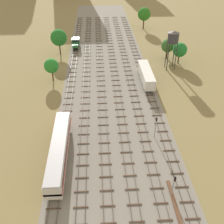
# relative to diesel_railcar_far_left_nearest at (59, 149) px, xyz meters

# --- Properties ---
(ground_plane) EXTENTS (480.00, 480.00, 0.00)m
(ground_plane) POSITION_rel_diesel_railcar_far_left_nearest_xyz_m (10.54, 34.72, -2.60)
(ground_plane) COLOR olive
(ballast_bed) EXTENTS (25.08, 176.00, 0.01)m
(ballast_bed) POSITION_rel_diesel_railcar_far_left_nearest_xyz_m (10.54, 34.72, -2.59)
(ballast_bed) COLOR gray
(ballast_bed) RESTS_ON ground
(track_far_left) EXTENTS (2.40, 126.00, 0.29)m
(track_far_left) POSITION_rel_diesel_railcar_far_left_nearest_xyz_m (0.00, 35.72, -2.46)
(track_far_left) COLOR #47382D
(track_far_left) RESTS_ON ground
(track_left) EXTENTS (2.40, 126.00, 0.29)m
(track_left) POSITION_rel_diesel_railcar_far_left_nearest_xyz_m (4.22, 35.72, -2.46)
(track_left) COLOR #47382D
(track_left) RESTS_ON ground
(track_centre_left) EXTENTS (2.40, 126.00, 0.29)m
(track_centre_left) POSITION_rel_diesel_railcar_far_left_nearest_xyz_m (8.43, 35.72, -2.46)
(track_centre_left) COLOR #47382D
(track_centre_left) RESTS_ON ground
(track_centre) EXTENTS (2.40, 126.00, 0.29)m
(track_centre) POSITION_rel_diesel_railcar_far_left_nearest_xyz_m (12.65, 35.72, -2.46)
(track_centre) COLOR #47382D
(track_centre) RESTS_ON ground
(track_centre_right) EXTENTS (2.40, 126.00, 0.29)m
(track_centre_right) POSITION_rel_diesel_railcar_far_left_nearest_xyz_m (16.86, 35.72, -2.46)
(track_centre_right) COLOR #47382D
(track_centre_right) RESTS_ON ground
(track_right) EXTENTS (2.40, 126.00, 0.29)m
(track_right) POSITION_rel_diesel_railcar_far_left_nearest_xyz_m (21.08, 35.72, -2.46)
(track_right) COLOR #47382D
(track_right) RESTS_ON ground
(diesel_railcar_far_left_nearest) EXTENTS (2.96, 20.50, 3.80)m
(diesel_railcar_far_left_nearest) POSITION_rel_diesel_railcar_far_left_nearest_xyz_m (0.00, 0.00, 0.00)
(diesel_railcar_far_left_nearest) COLOR beige
(diesel_railcar_far_left_nearest) RESTS_ON ground
(freight_boxcar_right_near) EXTENTS (2.87, 14.00, 3.60)m
(freight_boxcar_right_near) POSITION_rel_diesel_railcar_far_left_nearest_xyz_m (21.09, 29.56, -0.15)
(freight_boxcar_right_near) COLOR white
(freight_boxcar_right_near) RESTS_ON ground
(shunter_loco_far_left_mid) EXTENTS (2.74, 8.46, 3.10)m
(shunter_loco_far_left_mid) POSITION_rel_diesel_railcar_far_left_nearest_xyz_m (-0.00, 58.10, -0.59)
(shunter_loco_far_left_mid) COLOR #286638
(shunter_loco_far_left_mid) RESTS_ON ground
(water_tower) EXTENTS (3.37, 3.37, 11.72)m
(water_tower) POSITION_rel_diesel_railcar_far_left_nearest_xyz_m (29.97, 38.25, 7.12)
(water_tower) COLOR #2D2826
(water_tower) RESTS_ON ground
(signal_post_nearest) EXTENTS (0.28, 0.47, 5.18)m
(signal_post_nearest) POSITION_rel_diesel_railcar_far_left_nearest_xyz_m (18.97, 5.45, 0.71)
(signal_post_nearest) COLOR gray
(signal_post_nearest) RESTS_ON ground
(signal_post_near) EXTENTS (0.28, 0.47, 4.53)m
(signal_post_near) POSITION_rel_diesel_railcar_far_left_nearest_xyz_m (18.97, -9.36, 0.33)
(signal_post_near) COLOR gray
(signal_post_near) RESTS_ON ground
(lineside_tree_0) EXTENTS (5.39, 5.39, 8.91)m
(lineside_tree_0) POSITION_rel_diesel_railcar_far_left_nearest_xyz_m (28.09, 78.53, 3.59)
(lineside_tree_0) COLOR #4C331E
(lineside_tree_0) RESTS_ON ground
(lineside_tree_1) EXTENTS (5.49, 5.49, 8.63)m
(lineside_tree_1) POSITION_rel_diesel_railcar_far_left_nearest_xyz_m (-5.08, 51.78, 3.27)
(lineside_tree_1) COLOR #4C331E
(lineside_tree_1) RESTS_ON ground
(lineside_tree_2) EXTENTS (4.33, 4.33, 6.54)m
(lineside_tree_2) POSITION_rel_diesel_railcar_far_left_nearest_xyz_m (30.88, 46.23, 1.75)
(lineside_tree_2) COLOR #4C331E
(lineside_tree_2) RESTS_ON ground
(lineside_tree_3) EXTENTS (4.07, 4.07, 6.66)m
(lineside_tree_3) POSITION_rel_diesel_railcar_far_left_nearest_xyz_m (-5.20, 32.15, 2.01)
(lineside_tree_3) COLOR #4C331E
(lineside_tree_3) RESTS_ON ground
(lineside_tree_4) EXTENTS (4.51, 4.51, 6.80)m
(lineside_tree_4) POSITION_rel_diesel_railcar_far_left_nearest_xyz_m (33.71, 41.97, 1.93)
(lineside_tree_4) COLOR #4C331E
(lineside_tree_4) RESTS_ON ground
(spare_rail_bundle) EXTENTS (0.60, 10.00, 0.24)m
(spare_rail_bundle) POSITION_rel_diesel_railcar_far_left_nearest_xyz_m (19.05, -11.44, -2.48)
(spare_rail_bundle) COLOR brown
(spare_rail_bundle) RESTS_ON ground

